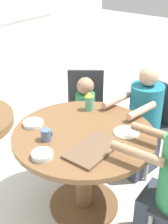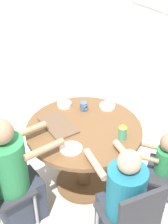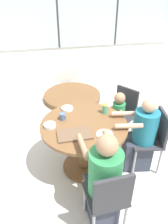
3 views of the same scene
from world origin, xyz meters
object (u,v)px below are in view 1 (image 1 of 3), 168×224
sippy_cup (89,101)px  bowl_cereal (42,155)px  chair_for_man_blue_shirt (152,117)px  chair_for_toddler (85,104)px  coffee_mug (46,135)px  person_toddler (85,120)px  person_man_blue_shirt (142,127)px  bowl_white_shallow (33,123)px

sippy_cup → bowl_cereal: 0.77m
chair_for_man_blue_shirt → bowl_cereal: chair_for_man_blue_shirt is taller
chair_for_man_blue_shirt → chair_for_toddler: (-0.17, 0.70, 0.00)m
chair_for_man_blue_shirt → coffee_mug: chair_for_man_blue_shirt is taller
coffee_mug → bowl_cereal: coffee_mug is taller
coffee_mug → person_toddler: bearing=19.2°
chair_for_toddler → sippy_cup: bearing=94.0°
chair_for_toddler → sippy_cup: (-0.41, -0.36, 0.31)m
person_man_blue_shirt → person_toddler: person_man_blue_shirt is taller
person_man_blue_shirt → bowl_white_shallow: size_ratio=6.72×
person_man_blue_shirt → person_toddler: size_ratio=1.23×
chair_for_man_blue_shirt → sippy_cup: bearing=68.8°
chair_for_toddler → bowl_white_shallow: 0.95m
coffee_mug → sippy_cup: size_ratio=0.53×
person_man_blue_shirt → bowl_cereal: person_man_blue_shirt is taller
chair_for_man_blue_shirt → chair_for_toddler: size_ratio=1.00×
chair_for_man_blue_shirt → bowl_white_shallow: size_ratio=5.44×
sippy_cup → bowl_cereal: (-0.75, -0.17, -0.07)m
bowl_cereal → coffee_mug: bearing=36.5°
person_man_blue_shirt → coffee_mug: person_man_blue_shirt is taller
chair_for_man_blue_shirt → bowl_white_shallow: (-1.07, 0.53, 0.24)m
chair_for_toddler → person_man_blue_shirt: 0.67m
person_toddler → bowl_white_shallow: 0.85m
coffee_mug → sippy_cup: bearing=3.8°
coffee_mug → sippy_cup: 0.58m
chair_for_toddler → bowl_white_shallow: size_ratio=5.44×
bowl_white_shallow → bowl_cereal: 0.45m
bowl_white_shallow → bowl_cereal: size_ratio=1.09×
chair_for_man_blue_shirt → person_man_blue_shirt: bearing=90.0°
bowl_white_shallow → coffee_mug: bearing=-111.5°
chair_for_toddler → bowl_cereal: (-1.17, -0.52, 0.24)m
bowl_white_shallow → bowl_cereal: bearing=-126.3°
chair_for_toddler → bowl_cereal: chair_for_toddler is taller
chair_for_toddler → person_man_blue_shirt: bearing=143.9°
chair_for_toddler → person_toddler: bearing=90.0°
chair_for_man_blue_shirt → sippy_cup: 0.74m
chair_for_toddler → person_man_blue_shirt: size_ratio=0.81×
person_toddler → bowl_white_shallow: (-0.78, -0.07, 0.35)m
sippy_cup → bowl_cereal: sippy_cup is taller
bowl_white_shallow → bowl_cereal: (-0.27, -0.36, 0.00)m
chair_for_man_blue_shirt → chair_for_toddler: 0.72m
chair_for_toddler → coffee_mug: bearing=75.0°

